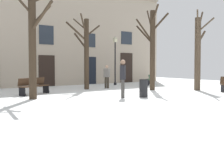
# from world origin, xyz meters

# --- Properties ---
(ground_plane) EXTENTS (30.41, 30.41, 0.00)m
(ground_plane) POSITION_xyz_m (0.00, 0.00, 0.00)
(ground_plane) COLOR white
(building_facade) EXTENTS (19.01, 0.60, 8.26)m
(building_facade) POSITION_xyz_m (0.01, 7.52, 4.17)
(building_facade) COLOR tan
(building_facade) RESTS_ON ground
(tree_near_facade) EXTENTS (1.71, 2.19, 5.22)m
(tree_near_facade) POSITION_xyz_m (2.69, 0.89, 2.76)
(tree_near_facade) COLOR #382B1E
(tree_near_facade) RESTS_ON ground
(tree_left_of_center) EXTENTS (2.12, 2.41, 5.22)m
(tree_left_of_center) POSITION_xyz_m (-4.80, 0.89, 2.79)
(tree_left_of_center) COLOR #382B1E
(tree_left_of_center) RESTS_ON ground
(tree_right_of_center) EXTENTS (2.39, 2.38, 4.76)m
(tree_right_of_center) POSITION_xyz_m (-0.53, 3.69, 2.52)
(tree_right_of_center) COLOR #382B1E
(tree_right_of_center) RESTS_ON ground
(tree_foreground) EXTENTS (1.80, 1.31, 5.04)m
(tree_foreground) POSITION_xyz_m (4.89, -0.89, 2.42)
(tree_foreground) COLOR #4C3D2D
(tree_foreground) RESTS_ON ground
(streetlamp) EXTENTS (0.30, 0.30, 3.82)m
(streetlamp) POSITION_xyz_m (3.08, 5.47, 2.34)
(streetlamp) COLOR black
(streetlamp) RESTS_ON ground
(litter_bin) EXTENTS (0.43, 0.43, 0.87)m
(litter_bin) POSITION_xyz_m (-0.15, -1.46, 0.44)
(litter_bin) COLOR black
(litter_bin) RESTS_ON ground
(bench_back_to_back_right) EXTENTS (1.82, 1.22, 0.90)m
(bench_back_to_back_right) POSITION_xyz_m (-4.23, 2.71, 0.47)
(bench_back_to_back_right) COLOR #3D2819
(bench_back_to_back_right) RESTS_ON ground
(bench_back_to_back_left) EXTENTS (1.56, 1.26, 0.84)m
(bench_back_to_back_left) POSITION_xyz_m (5.36, 3.94, 0.44)
(bench_back_to_back_left) COLOR #2D4C33
(bench_back_to_back_left) RESTS_ON ground
(person_strolling) EXTENTS (0.38, 0.44, 1.58)m
(person_strolling) POSITION_xyz_m (0.96, 3.47, 0.87)
(person_strolling) COLOR #2D271E
(person_strolling) RESTS_ON ground
(person_by_shop_door) EXTENTS (0.43, 0.42, 1.83)m
(person_by_shop_door) POSITION_xyz_m (-1.13, -1.07, 1.03)
(person_by_shop_door) COLOR #403D3A
(person_by_shop_door) RESTS_ON ground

